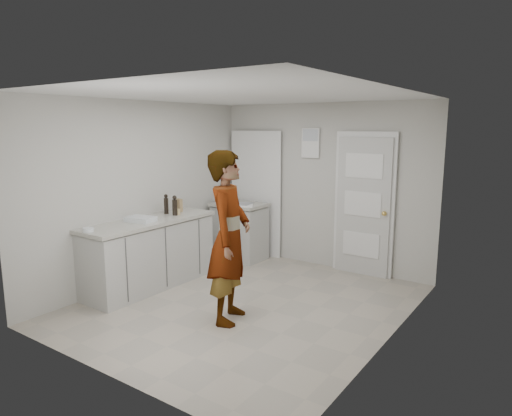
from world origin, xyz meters
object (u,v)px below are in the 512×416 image
Objects in this scene: spice_jar at (178,212)px; egg_bowl at (88,230)px; person at (229,237)px; cake_mix_box at (179,205)px; oil_cruet_a at (175,206)px; oil_cruet_b at (166,204)px; baking_dish at (141,219)px.

spice_jar is 1.37m from egg_bowl.
person is 1.73m from egg_bowl.
egg_bowl is (-1.60, -0.65, -0.00)m from person.
cake_mix_box reaches higher than egg_bowl.
egg_bowl is (-0.12, -1.31, -0.11)m from oil_cruet_a.
spice_jar is 0.22m from oil_cruet_b.
person reaches higher than cake_mix_box.
cake_mix_box is 2.18× the size of spice_jar.
spice_jar reaches higher than baking_dish.
oil_cruet_b is at bearing -169.58° from spice_jar.
oil_cruet_a is at bearing 84.57° from egg_bowl.
person is 1.80m from oil_cruet_b.
oil_cruet_a is (-0.01, -0.05, 0.09)m from spice_jar.
cake_mix_box is 0.27m from spice_jar.
egg_bowl is (0.04, -1.57, -0.07)m from cake_mix_box.
spice_jar is 0.30× the size of oil_cruet_a.
oil_cruet_b is at bearing 174.80° from oil_cruet_a.
cake_mix_box is at bearing 122.97° from oil_cruet_a.
person is 14.97× the size of egg_bowl.
oil_cruet_b is at bearing 92.65° from egg_bowl.
cake_mix_box is 1.57m from egg_bowl.
person reaches higher than baking_dish.
spice_jar is (0.18, -0.20, -0.05)m from cake_mix_box.
person reaches higher than spice_jar.
person reaches higher than egg_bowl.
baking_dish is 0.76m from egg_bowl.
person is 22.46× the size of spice_jar.
oil_cruet_a is at bearing -42.53° from cake_mix_box.
spice_jar is 0.11m from oil_cruet_a.
spice_jar is 0.61m from baking_dish.
oil_cruet_a reaches higher than cake_mix_box.
oil_cruet_a is 0.19m from oil_cruet_b.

